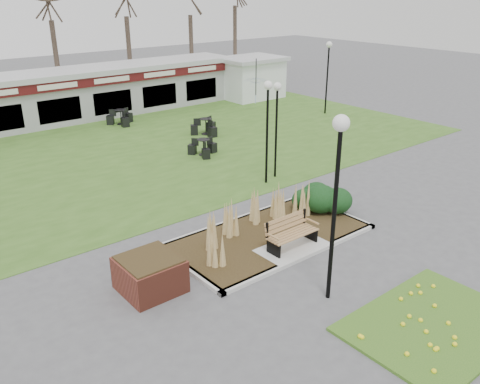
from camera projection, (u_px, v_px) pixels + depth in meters
ground at (296, 252)px, 15.31m from camera, size 100.00×100.00×0.00m
lawn at (115, 156)px, 23.90m from camera, size 34.00×16.00×0.02m
flower_bed at (434, 324)px, 11.98m from camera, size 4.20×3.00×0.16m
planting_bed at (295, 215)px, 16.88m from camera, size 6.75×3.40×1.27m
park_bench at (291, 232)px, 15.26m from camera, size 1.70×0.66×0.93m
brick_planter at (150, 274)px, 13.27m from camera, size 1.50×1.50×0.95m
food_pavilion at (49, 97)px, 29.06m from camera, size 24.60×3.40×2.90m
service_hut at (251, 77)px, 35.55m from camera, size 4.40×3.40×2.83m
lamp_post_near_left at (268, 110)px, 19.51m from camera, size 0.34×0.34×4.13m
lamp_post_near_right at (338, 169)px, 11.79m from camera, size 0.40×0.40×4.81m
lamp_post_mid_right at (277, 109)px, 20.20m from camera, size 0.33×0.33×3.94m
lamp_post_far_right at (328, 62)px, 30.48m from camera, size 0.36×0.36×4.35m
bistro_set_b at (121, 119)px, 29.07m from camera, size 1.59×1.48×0.85m
bistro_set_c at (206, 129)px, 27.16m from camera, size 1.61×1.43×0.86m
bistro_set_d at (203, 150)px, 23.86m from camera, size 1.32×1.43×0.77m
patio_umbrella at (256, 91)px, 31.22m from camera, size 2.31×2.33×2.24m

